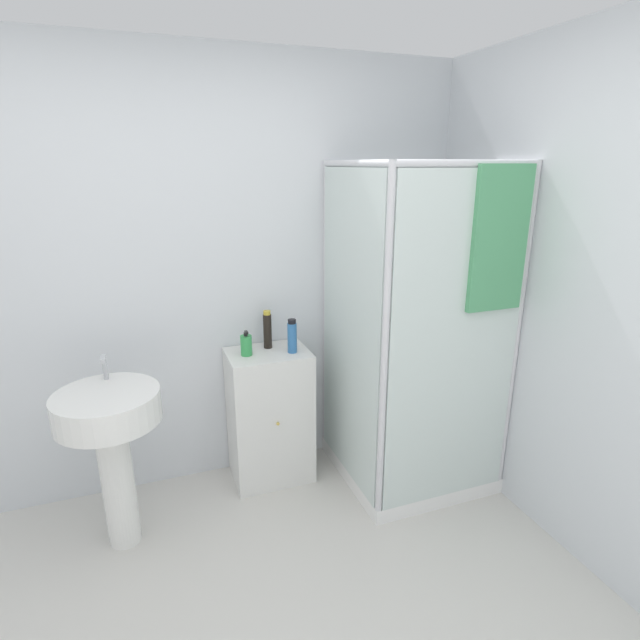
% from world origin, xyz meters
% --- Properties ---
extents(wall_back, '(6.40, 0.06, 2.50)m').
position_xyz_m(wall_back, '(0.00, 1.70, 1.25)').
color(wall_back, silver).
rests_on(wall_back, ground_plane).
extents(shower_enclosure, '(0.84, 0.87, 1.91)m').
position_xyz_m(shower_enclosure, '(1.21, 1.17, 0.54)').
color(shower_enclosure, white).
rests_on(shower_enclosure, ground_plane).
extents(vanity_cabinet, '(0.48, 0.37, 0.84)m').
position_xyz_m(vanity_cabinet, '(0.42, 1.49, 0.42)').
color(vanity_cabinet, silver).
rests_on(vanity_cabinet, ground_plane).
extents(sink, '(0.50, 0.50, 0.98)m').
position_xyz_m(sink, '(-0.45, 1.20, 0.64)').
color(sink, white).
rests_on(sink, ground_plane).
extents(soap_dispenser, '(0.07, 0.07, 0.15)m').
position_xyz_m(soap_dispenser, '(0.29, 1.49, 0.90)').
color(soap_dispenser, green).
rests_on(soap_dispenser, vanity_cabinet).
extents(shampoo_bottle_tall_black, '(0.05, 0.05, 0.23)m').
position_xyz_m(shampoo_bottle_tall_black, '(0.44, 1.56, 0.95)').
color(shampoo_bottle_tall_black, black).
rests_on(shampoo_bottle_tall_black, vanity_cabinet).
extents(shampoo_bottle_blue, '(0.05, 0.05, 0.20)m').
position_xyz_m(shampoo_bottle_blue, '(0.56, 1.44, 0.93)').
color(shampoo_bottle_blue, '#2D66A3').
rests_on(shampoo_bottle_blue, vanity_cabinet).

